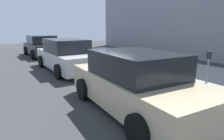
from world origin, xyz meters
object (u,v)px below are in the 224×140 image
object	(u,v)px
suitcase_red_3	(147,68)
fire_hydrant	(121,59)
bollard_post	(112,59)
suitcase_silver_5	(130,65)
parked_car_beige_0	(135,83)
parked_car_silver_1	(66,56)
parked_car_charcoal_2	(42,46)
suitcase_teal_0	(177,78)
parking_meter	(208,66)
suitcase_olive_1	(169,72)
suitcase_black_2	(158,72)
suitcase_maroon_4	(139,67)

from	to	relation	value
suitcase_red_3	fire_hydrant	world-z (taller)	fire_hydrant
fire_hydrant	bollard_post	distance (m)	0.75
suitcase_silver_5	fire_hydrant	xyz separation A→B (m)	(0.83, -0.05, 0.17)
parked_car_beige_0	parked_car_silver_1	world-z (taller)	parked_car_silver_1
parked_car_beige_0	parked_car_silver_1	size ratio (longest dim) A/B	0.93
parked_car_charcoal_2	parked_car_silver_1	bearing A→B (deg)	-180.00
suitcase_teal_0	fire_hydrant	xyz separation A→B (m)	(3.60, -0.07, 0.19)
parked_car_silver_1	bollard_post	bearing A→B (deg)	-107.30
bollard_post	parking_meter	world-z (taller)	parking_meter
fire_hydrant	suitcase_teal_0	bearing A→B (deg)	178.96
suitcase_olive_1	parking_meter	size ratio (longest dim) A/B	0.77
suitcase_black_2	parking_meter	distance (m)	2.04
suitcase_red_3	bollard_post	bearing A→B (deg)	2.93
suitcase_red_3	parked_car_charcoal_2	bearing A→B (deg)	14.35
parked_car_silver_1	parked_car_charcoal_2	size ratio (longest dim) A/B	1.09
suitcase_black_2	parked_car_silver_1	size ratio (longest dim) A/B	0.16
suitcase_teal_0	suitcase_olive_1	distance (m)	0.51
parking_meter	parked_car_silver_1	world-z (taller)	parked_car_silver_1
bollard_post	parked_car_silver_1	world-z (taller)	parked_car_silver_1
parked_car_silver_1	parking_meter	bearing A→B (deg)	-156.07
suitcase_maroon_4	parked_car_silver_1	distance (m)	3.71
suitcase_red_3	suitcase_maroon_4	xyz separation A→B (m)	(0.55, 0.01, -0.03)
suitcase_olive_1	suitcase_red_3	xyz separation A→B (m)	(1.16, 0.05, -0.05)
suitcase_red_3	parked_car_beige_0	distance (m)	3.29
suitcase_silver_5	fire_hydrant	bearing A→B (deg)	-3.53
suitcase_maroon_4	bollard_post	xyz separation A→B (m)	(2.14, 0.13, 0.06)
suitcase_olive_1	bollard_post	xyz separation A→B (m)	(3.85, 0.19, -0.02)
suitcase_silver_5	parked_car_silver_1	distance (m)	3.26
suitcase_silver_5	parking_meter	world-z (taller)	parking_meter
suitcase_olive_1	suitcase_red_3	bearing A→B (deg)	2.55
suitcase_black_2	parked_car_beige_0	size ratio (longest dim) A/B	0.17
parked_car_silver_1	suitcase_olive_1	bearing A→B (deg)	-151.92
suitcase_maroon_4	suitcase_olive_1	bearing A→B (deg)	-178.05
suitcase_olive_1	bollard_post	bearing A→B (deg)	2.82
suitcase_black_2	fire_hydrant	size ratio (longest dim) A/B	0.89
suitcase_red_3	fire_hydrant	xyz separation A→B (m)	(1.96, -0.01, 0.13)
suitcase_teal_0	bollard_post	distance (m)	4.33
suitcase_maroon_4	fire_hydrant	xyz separation A→B (m)	(1.41, -0.02, 0.16)
suitcase_silver_5	parked_car_silver_1	bearing A→B (deg)	45.92
suitcase_olive_1	suitcase_maroon_4	distance (m)	1.71
suitcase_teal_0	parked_car_silver_1	world-z (taller)	parked_car_silver_1
suitcase_olive_1	parking_meter	world-z (taller)	parking_meter
suitcase_red_3	suitcase_silver_5	world-z (taller)	suitcase_silver_5
fire_hydrant	bollard_post	bearing A→B (deg)	11.61
suitcase_teal_0	fire_hydrant	world-z (taller)	fire_hydrant
suitcase_olive_1	suitcase_maroon_4	bearing A→B (deg)	1.95
parked_car_beige_0	suitcase_olive_1	bearing A→B (deg)	-65.34
suitcase_maroon_4	fire_hydrant	bearing A→B (deg)	-0.77
parked_car_silver_1	parked_car_beige_0	bearing A→B (deg)	180.00
suitcase_maroon_4	fire_hydrant	world-z (taller)	fire_hydrant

